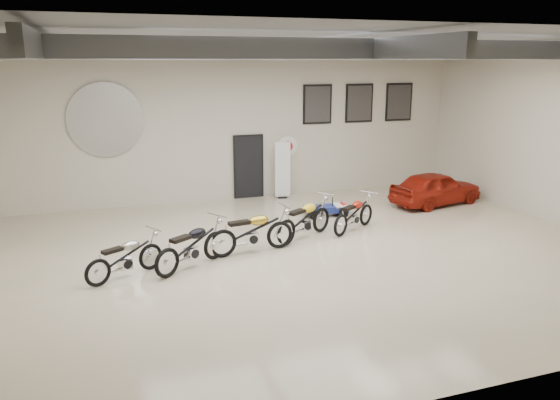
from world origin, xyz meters
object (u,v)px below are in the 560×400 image
object	(u,v)px
banner_stand	(283,171)
motorcycle_yellow	(304,218)
go_kart	(330,206)
vintage_car	(436,188)
motorcycle_gold	(252,231)
motorcycle_silver	(125,257)
motorcycle_black	(191,245)
motorcycle_red	(354,213)

from	to	relation	value
banner_stand	motorcycle_yellow	world-z (taller)	banner_stand
go_kart	vintage_car	world-z (taller)	vintage_car
motorcycle_gold	go_kart	xyz separation A→B (m)	(3.17, 2.40, -0.27)
motorcycle_silver	go_kart	size ratio (longest dim) A/B	1.15
motorcycle_yellow	go_kart	distance (m)	2.38
motorcycle_yellow	motorcycle_black	bearing A→B (deg)	169.33
motorcycle_black	go_kart	xyz separation A→B (m)	(4.73, 2.92, -0.25)
motorcycle_gold	motorcycle_red	world-z (taller)	motorcycle_gold
motorcycle_black	motorcycle_yellow	bearing A→B (deg)	-13.48
banner_stand	go_kart	xyz separation A→B (m)	(0.65, -2.53, -0.66)
go_kart	motorcycle_yellow	bearing A→B (deg)	-123.12
motorcycle_gold	vintage_car	distance (m)	7.38
banner_stand	go_kart	world-z (taller)	banner_stand
motorcycle_yellow	vintage_car	xyz separation A→B (m)	(5.33, 1.89, -0.00)
motorcycle_silver	motorcycle_gold	distance (m)	3.09
banner_stand	motorcycle_gold	size ratio (longest dim) A/B	0.89
motorcycle_black	motorcycle_yellow	xyz separation A→B (m)	(3.17, 1.14, 0.01)
motorcycle_yellow	motorcycle_red	xyz separation A→B (m)	(1.54, 0.20, -0.06)
motorcycle_silver	go_kart	world-z (taller)	motorcycle_silver
motorcycle_black	motorcycle_gold	distance (m)	1.65
motorcycle_black	go_kart	distance (m)	5.56
motorcycle_red	vintage_car	size ratio (longest dim) A/B	0.59
motorcycle_silver	motorcycle_gold	bearing A→B (deg)	-17.13
motorcycle_gold	go_kart	bearing A→B (deg)	29.93
motorcycle_red	go_kart	bearing A→B (deg)	57.42
motorcycle_silver	motorcycle_red	world-z (taller)	motorcycle_red
vintage_car	motorcycle_red	bearing A→B (deg)	102.75
go_kart	vintage_car	xyz separation A→B (m)	(3.78, 0.11, 0.26)
motorcycle_yellow	motorcycle_red	size ratio (longest dim) A/B	1.12
banner_stand	go_kart	size ratio (longest dim) A/B	1.19
motorcycle_black	vintage_car	xyz separation A→B (m)	(8.51, 3.03, 0.01)
motorcycle_gold	motorcycle_yellow	distance (m)	1.72
banner_stand	vintage_car	distance (m)	5.07
banner_stand	motorcycle_silver	distance (m)	7.86
banner_stand	vintage_car	size ratio (longest dim) A/B	0.59
motorcycle_yellow	motorcycle_red	distance (m)	1.56
motorcycle_silver	vintage_car	distance (m)	10.45
motorcycle_gold	motorcycle_yellow	world-z (taller)	motorcycle_gold
motorcycle_gold	motorcycle_red	size ratio (longest dim) A/B	1.14
motorcycle_gold	motorcycle_yellow	size ratio (longest dim) A/B	1.02
motorcycle_gold	go_kart	distance (m)	3.98
motorcycle_black	motorcycle_gold	size ratio (longest dim) A/B	0.96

